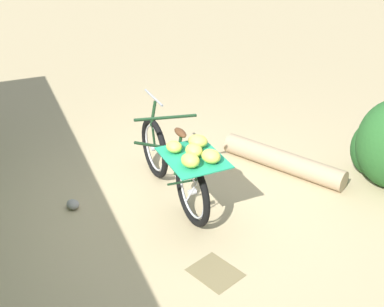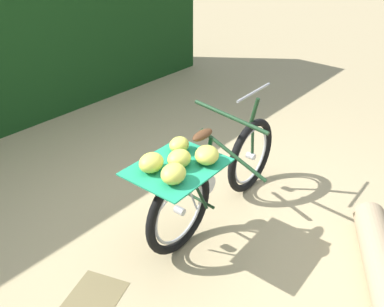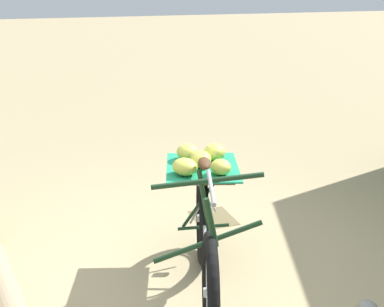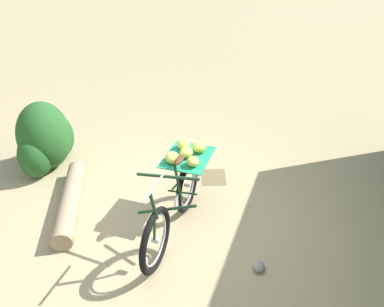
# 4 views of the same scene
# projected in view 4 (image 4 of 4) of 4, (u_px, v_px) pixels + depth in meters

# --- Properties ---
(ground_plane) EXTENTS (60.00, 60.00, 0.00)m
(ground_plane) POSITION_uv_depth(u_px,v_px,m) (180.00, 218.00, 4.77)
(ground_plane) COLOR tan
(bicycle) EXTENTS (1.78, 0.94, 1.03)m
(bicycle) POSITION_uv_depth(u_px,v_px,m) (176.00, 195.00, 4.39)
(bicycle) COLOR black
(bicycle) RESTS_ON ground_plane
(fallen_log) EXTENTS (1.60, 0.48, 0.25)m
(fallen_log) POSITION_uv_depth(u_px,v_px,m) (70.00, 201.00, 4.88)
(fallen_log) COLOR #9E8466
(fallen_log) RESTS_ON ground_plane
(shrub_cluster) EXTENTS (1.11, 0.76, 1.06)m
(shrub_cluster) POSITION_uv_depth(u_px,v_px,m) (46.00, 139.00, 5.62)
(shrub_cluster) COLOR #235623
(shrub_cluster) RESTS_ON ground_plane
(path_stone) EXTENTS (0.15, 0.13, 0.10)m
(path_stone) POSITION_uv_depth(u_px,v_px,m) (259.00, 266.00, 4.02)
(path_stone) COLOR gray
(path_stone) RESTS_ON ground_plane
(leaf_litter_patch) EXTENTS (0.44, 0.36, 0.01)m
(leaf_litter_patch) POSITION_uv_depth(u_px,v_px,m) (213.00, 177.00, 5.57)
(leaf_litter_patch) COLOR olive
(leaf_litter_patch) RESTS_ON ground_plane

